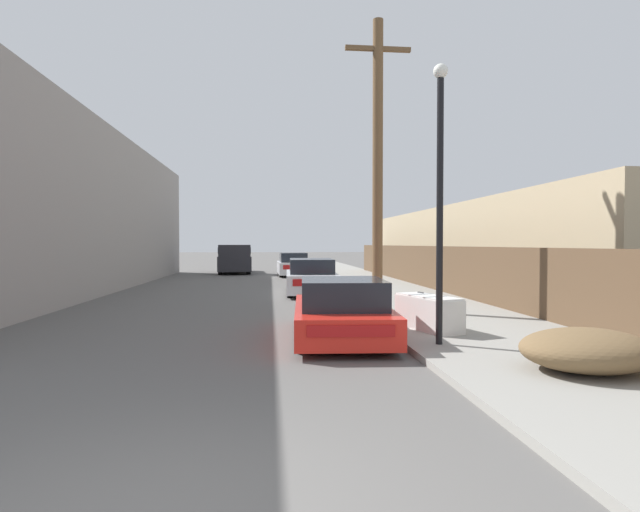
{
  "coord_description": "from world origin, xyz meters",
  "views": [
    {
      "loc": [
        0.76,
        -3.27,
        1.93
      ],
      "look_at": [
        2.11,
        10.07,
        1.6
      ],
      "focal_mm": 28.0,
      "sensor_mm": 36.0,
      "label": 1
    }
  ],
  "objects": [
    {
      "name": "sidewalk_curb",
      "position": [
        5.3,
        23.5,
        0.06
      ],
      "size": [
        4.2,
        63.0,
        0.12
      ],
      "primitive_type": "cube",
      "color": "gray",
      "rests_on": "ground"
    },
    {
      "name": "discarded_fridge",
      "position": [
        4.08,
        6.92,
        0.48
      ],
      "size": [
        1.08,
        1.79,
        0.74
      ],
      "rotation": [
        0.0,
        0.0,
        0.3
      ],
      "color": "silver",
      "rests_on": "sidewalk_curb"
    },
    {
      "name": "parked_sports_car_red",
      "position": [
        2.2,
        6.65,
        0.56
      ],
      "size": [
        2.11,
        4.23,
        1.23
      ],
      "rotation": [
        0.0,
        0.0,
        -0.06
      ],
      "color": "red",
      "rests_on": "ground"
    },
    {
      "name": "car_parked_mid",
      "position": [
        2.33,
        15.78,
        0.63
      ],
      "size": [
        2.02,
        4.5,
        1.35
      ],
      "rotation": [
        0.0,
        0.0,
        -0.03
      ],
      "color": "silver",
      "rests_on": "ground"
    },
    {
      "name": "car_parked_far",
      "position": [
        2.13,
        26.48,
        0.65
      ],
      "size": [
        1.87,
        4.12,
        1.39
      ],
      "rotation": [
        0.0,
        0.0,
        0.02
      ],
      "color": "silver",
      "rests_on": "ground"
    },
    {
      "name": "pickup_truck",
      "position": [
        -1.54,
        29.39,
        0.93
      ],
      "size": [
        2.46,
        5.51,
        1.86
      ],
      "rotation": [
        0.0,
        0.0,
        3.22
      ],
      "color": "#232328",
      "rests_on": "ground"
    },
    {
      "name": "utility_pole",
      "position": [
        3.69,
        10.14,
        4.18
      ],
      "size": [
        1.8,
        0.28,
        7.88
      ],
      "color": "brown",
      "rests_on": "sidewalk_curb"
    },
    {
      "name": "street_lamp",
      "position": [
        3.79,
        5.4,
        3.01
      ],
      "size": [
        0.26,
        0.26,
        5.01
      ],
      "color": "black",
      "rests_on": "sidewalk_curb"
    },
    {
      "name": "brush_pile",
      "position": [
        5.24,
        3.35,
        0.42
      ],
      "size": [
        1.88,
        1.59,
        0.6
      ],
      "color": "brown",
      "rests_on": "sidewalk_curb"
    },
    {
      "name": "wooden_fence",
      "position": [
        7.25,
        14.85,
        0.98
      ],
      "size": [
        0.08,
        31.41,
        1.71
      ],
      "primitive_type": "cube",
      "color": "brown",
      "rests_on": "sidewalk_curb"
    },
    {
      "name": "building_left_block",
      "position": [
        -8.81,
        17.54,
        3.24
      ],
      "size": [
        7.0,
        27.03,
        6.48
      ],
      "primitive_type": "cube",
      "color": "gray",
      "rests_on": "ground"
    },
    {
      "name": "building_right_house",
      "position": [
        11.53,
        18.92,
        1.82
      ],
      "size": [
        6.0,
        23.88,
        3.64
      ],
      "primitive_type": "cube",
      "color": "tan",
      "rests_on": "ground"
    }
  ]
}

